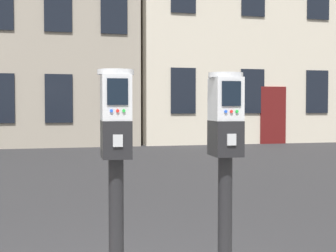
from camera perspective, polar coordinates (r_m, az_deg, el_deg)
parking_meter_near_kerb at (r=3.03m, az=-5.84°, el=-2.38°), size 0.23×0.26×1.47m
parking_meter_twin_adjacent at (r=3.21m, az=6.42°, el=-2.21°), size 0.23×0.26×1.47m
townhouse_green_painted at (r=21.89m, az=6.24°, el=12.42°), size 7.87×6.03×10.50m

